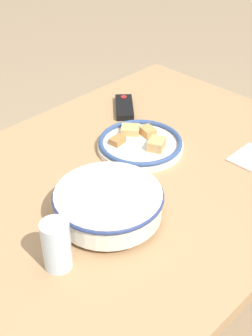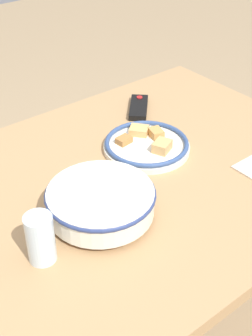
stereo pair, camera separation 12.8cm
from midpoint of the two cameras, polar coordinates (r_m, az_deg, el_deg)
ground_plane at (r=1.84m, az=3.18°, el=-18.57°), size 8.00×8.00×0.00m
dining_table at (r=1.38m, az=4.01°, el=-3.32°), size 1.25×0.94×0.70m
noodle_bowl at (r=1.16m, az=0.06°, el=-4.21°), size 0.28×0.28×0.08m
food_plate at (r=1.43m, az=5.13°, el=2.77°), size 0.26×0.26×0.05m
tv_remote at (r=1.64m, az=3.80°, el=7.32°), size 0.15×0.16×0.02m
drinking_glass at (r=1.05m, az=-6.93°, el=-8.67°), size 0.06×0.06×0.12m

